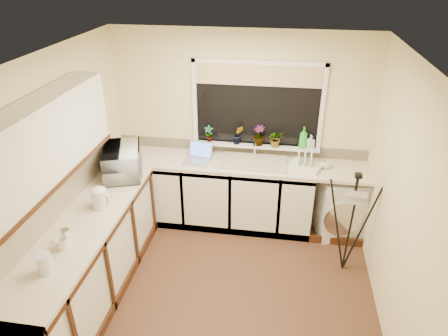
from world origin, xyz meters
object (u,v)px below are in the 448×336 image
kettle (100,199)px  plant_b (238,135)px  soap_bottle_green (303,138)px  plant_d (276,139)px  laptop (199,156)px  plant_a (209,134)px  cup_left (62,244)px  tripod (350,224)px  soap_bottle_clear (310,142)px  steel_jar (66,235)px  plant_c (259,135)px  dish_rack (305,166)px  microwave (123,161)px  washing_machine (341,205)px  cup_back (326,165)px  glass_jug (45,263)px

kettle → plant_b: bearing=50.0°
soap_bottle_green → kettle: bearing=-144.3°
kettle → plant_d: size_ratio=0.96×
laptop → soap_bottle_green: size_ratio=1.28×
plant_a → cup_left: 2.31m
tripod → plant_a: (-1.71, 0.93, 0.54)m
plant_a → soap_bottle_clear: size_ratio=1.23×
steel_jar → plant_a: size_ratio=0.51×
tripod → steel_jar: (-2.65, -1.06, 0.34)m
steel_jar → plant_c: plant_c is taller
dish_rack → cup_left: bearing=-117.5°
tripod → dish_rack: bearing=105.1°
plant_c → cup_left: (-1.54, -2.12, -0.23)m
tripod → soap_bottle_green: (-0.53, 0.94, 0.57)m
tripod → microwave: (-2.59, 0.20, 0.45)m
steel_jar → plant_a: 2.21m
kettle → plant_a: plant_a is taller
steel_jar → plant_b: bearing=56.8°
dish_rack → plant_c: (-0.59, 0.26, 0.25)m
plant_c → soap_bottle_clear: (0.64, -0.00, -0.04)m
washing_machine → soap_bottle_green: 0.97m
steel_jar → soap_bottle_clear: soap_bottle_clear is taller
steel_jar → cup_back: (2.40, 1.78, -0.01)m
washing_machine → cup_back: cup_back is taller
dish_rack → plant_c: bearing=177.8°
laptop → microwave: (-0.79, -0.49, 0.11)m
steel_jar → plant_a: (0.93, 1.99, 0.20)m
microwave → soap_bottle_clear: bearing=-90.0°
soap_bottle_clear → microwave: bearing=-161.0°
steel_jar → plant_b: size_ratio=0.45×
microwave → plant_a: plant_a is taller
tripod → glass_jug: size_ratio=7.07×
washing_machine → dish_rack: dish_rack is taller
dish_rack → plant_a: 1.27m
kettle → cup_back: bearing=28.0°
plant_c → soap_bottle_green: 0.55m
tripod → plant_b: size_ratio=4.99×
kettle → cup_left: bearing=-95.4°
soap_bottle_green → laptop: bearing=-168.7°
washing_machine → soap_bottle_clear: 0.89m
kettle → cup_left: kettle is taller
dish_rack → cup_back: bearing=29.4°
laptop → cup_back: (1.55, 0.03, -0.01)m
steel_jar → soap_bottle_clear: bearing=42.1°
cup_left → dish_rack: bearing=41.1°
tripod → cup_back: 0.82m
microwave → plant_c: (1.51, 0.74, 0.11)m
glass_jug → plant_c: bearing=57.8°
tripod → plant_b: (-1.34, 0.93, 0.56)m
glass_jug → soap_bottle_clear: size_ratio=0.99×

